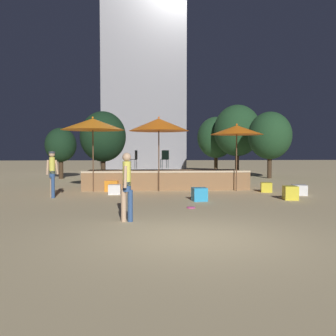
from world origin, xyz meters
TOP-DOWN VIEW (x-y plane):
  - ground_plane at (0.00, 0.00)m, footprint 120.00×120.00m
  - wooden_deck at (0.05, 10.31)m, footprint 7.39×3.05m
  - patio_umbrella_0 at (-0.31, 8.64)m, footprint 2.57×2.57m
  - patio_umbrella_1 at (-3.10, 8.65)m, footprint 2.67×2.67m
  - patio_umbrella_2 at (3.04, 8.52)m, footprint 2.27×2.27m
  - cube_seat_0 at (4.23, 5.52)m, footprint 0.52×0.52m
  - cube_seat_1 at (4.20, 8.00)m, footprint 0.53×0.53m
  - cube_seat_2 at (5.14, 6.86)m, footprint 0.64×0.64m
  - cube_seat_3 at (-2.32, 8.76)m, footprint 0.61×0.61m
  - cube_seat_4 at (0.95, 5.42)m, footprint 0.53×0.53m
  - cube_seat_5 at (-2.13, 7.61)m, footprint 0.49×0.49m
  - person_0 at (-1.40, 1.81)m, footprint 0.29×0.50m
  - person_1 at (-4.35, 6.68)m, footprint 0.45×0.29m
  - bistro_chair_0 at (-1.39, 11.00)m, footprint 0.43×0.42m
  - bistro_chair_1 at (0.09, 10.99)m, footprint 0.42×0.42m
  - frisbee_disc at (0.45, 3.84)m, footprint 0.26×0.26m
  - background_tree_0 at (6.98, 15.64)m, footprint 2.71×2.71m
  - background_tree_1 at (-6.05, 16.15)m, footprint 1.91×1.91m
  - background_tree_2 at (4.69, 21.28)m, footprint 2.89×2.89m
  - background_tree_3 at (5.82, 19.19)m, footprint 3.35×3.35m
  - background_tree_4 at (-3.37, 15.39)m, footprint 2.75×2.75m
  - distant_building at (-0.84, 29.25)m, footprint 7.88×4.09m

SIDE VIEW (x-z plane):
  - ground_plane at x=0.00m, z-range 0.00..0.00m
  - frisbee_disc at x=0.45m, z-range 0.00..0.03m
  - cube_seat_5 at x=-2.13m, z-range 0.00..0.39m
  - cube_seat_1 at x=4.20m, z-range 0.00..0.40m
  - cube_seat_2 at x=5.14m, z-range 0.00..0.40m
  - cube_seat_3 at x=-2.32m, z-range 0.00..0.46m
  - cube_seat_4 at x=0.95m, z-range 0.00..0.46m
  - cube_seat_0 at x=4.23m, z-range 0.00..0.49m
  - wooden_deck at x=0.05m, z-range -0.04..0.82m
  - person_0 at x=-1.40m, z-range 0.07..1.77m
  - person_1 at x=-4.35m, z-range 0.11..1.83m
  - bistro_chair_0 at x=-1.39m, z-range 0.96..1.86m
  - bistro_chair_1 at x=0.09m, z-range 0.96..1.86m
  - background_tree_1 at x=-6.05m, z-range 0.51..3.66m
  - background_tree_4 at x=-3.37m, z-range 0.53..4.63m
  - patio_umbrella_2 at x=3.04m, z-range 1.17..4.09m
  - background_tree_0 at x=6.98m, z-range 0.59..4.78m
  - background_tree_2 at x=4.69m, z-range 0.58..4.94m
  - patio_umbrella_0 at x=-0.31m, z-range 1.25..4.45m
  - patio_umbrella_1 at x=-3.10m, z-range 1.27..4.45m
  - background_tree_3 at x=5.82m, z-range 0.67..5.70m
  - distant_building at x=-0.84m, z-range 0.00..15.46m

